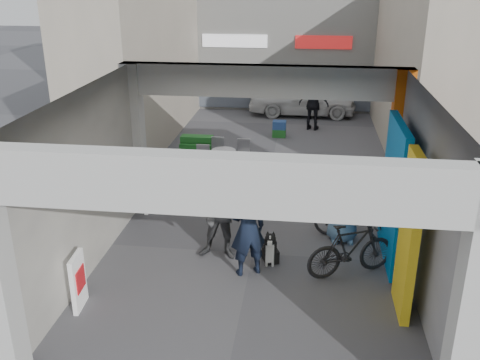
# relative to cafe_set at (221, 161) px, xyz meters

# --- Properties ---
(ground) EXTENTS (90.00, 90.00, 0.00)m
(ground) POSITION_rel_cafe_set_xyz_m (1.41, -4.72, -0.31)
(ground) COLOR #4F4F53
(ground) RESTS_ON ground
(arcade_canopy) EXTENTS (6.40, 6.45, 6.40)m
(arcade_canopy) POSITION_rel_cafe_set_xyz_m (1.95, -5.54, 1.99)
(arcade_canopy) COLOR beige
(arcade_canopy) RESTS_ON ground
(far_building) EXTENTS (18.00, 4.08, 8.00)m
(far_building) POSITION_rel_cafe_set_xyz_m (1.41, 9.28, 3.68)
(far_building) COLOR silver
(far_building) RESTS_ON ground
(plaza_bldg_left) EXTENTS (2.00, 9.00, 5.00)m
(plaza_bldg_left) POSITION_rel_cafe_set_xyz_m (-3.09, 2.78, 2.19)
(plaza_bldg_left) COLOR #B3A694
(plaza_bldg_left) RESTS_ON ground
(plaza_bldg_right) EXTENTS (2.00, 9.00, 5.00)m
(plaza_bldg_right) POSITION_rel_cafe_set_xyz_m (5.91, 2.78, 2.19)
(plaza_bldg_right) COLOR #B3A694
(plaza_bldg_right) RESTS_ON ground
(bollard_left) EXTENTS (0.09, 0.09, 0.90)m
(bollard_left) POSITION_rel_cafe_set_xyz_m (-0.15, -2.12, 0.14)
(bollard_left) COLOR gray
(bollard_left) RESTS_ON ground
(bollard_center) EXTENTS (0.09, 0.09, 0.87)m
(bollard_center) POSITION_rel_cafe_set_xyz_m (1.54, -2.40, 0.13)
(bollard_center) COLOR gray
(bollard_center) RESTS_ON ground
(bollard_right) EXTENTS (0.09, 0.09, 0.84)m
(bollard_right) POSITION_rel_cafe_set_xyz_m (3.08, -2.39, 0.11)
(bollard_right) COLOR gray
(bollard_right) RESTS_ON ground
(advert_board_near) EXTENTS (0.13, 0.55, 1.00)m
(advert_board_near) POSITION_rel_cafe_set_xyz_m (-1.34, -6.94, 0.20)
(advert_board_near) COLOR silver
(advert_board_near) RESTS_ON ground
(advert_board_far) EXTENTS (0.17, 0.56, 1.00)m
(advert_board_far) POSITION_rel_cafe_set_xyz_m (-1.34, -2.92, 0.20)
(advert_board_far) COLOR silver
(advert_board_far) RESTS_ON ground
(cafe_set) EXTENTS (1.43, 1.16, 0.87)m
(cafe_set) POSITION_rel_cafe_set_xyz_m (0.00, 0.00, 0.00)
(cafe_set) COLOR #A5A4AA
(cafe_set) RESTS_ON ground
(produce_stand) EXTENTS (1.16, 0.63, 0.76)m
(produce_stand) POSITION_rel_cafe_set_xyz_m (-0.87, 0.70, -0.00)
(produce_stand) COLOR black
(produce_stand) RESTS_ON ground
(crate_stack) EXTENTS (0.46, 0.36, 0.56)m
(crate_stack) POSITION_rel_cafe_set_xyz_m (1.46, 3.62, -0.03)
(crate_stack) COLOR #1B6020
(crate_stack) RESTS_ON ground
(border_collie) EXTENTS (0.27, 0.52, 0.72)m
(border_collie) POSITION_rel_cafe_set_xyz_m (1.79, -5.05, -0.02)
(border_collie) COLOR black
(border_collie) RESTS_ON ground
(man_with_dog) EXTENTS (0.82, 0.71, 1.90)m
(man_with_dog) POSITION_rel_cafe_set_xyz_m (1.39, -5.48, 0.64)
(man_with_dog) COLOR black
(man_with_dog) RESTS_ON ground
(man_back_turned) EXTENTS (0.97, 0.77, 1.93)m
(man_back_turned) POSITION_rel_cafe_set_xyz_m (0.80, -4.94, 0.66)
(man_back_turned) COLOR #3D3D3F
(man_back_turned) RESTS_ON ground
(man_elderly) EXTENTS (0.90, 0.63, 1.75)m
(man_elderly) POSITION_rel_cafe_set_xyz_m (3.24, -3.91, 0.57)
(man_elderly) COLOR #5680A8
(man_elderly) RESTS_ON ground
(man_crates) EXTENTS (1.18, 0.73, 1.87)m
(man_crates) POSITION_rel_cafe_set_xyz_m (2.62, 4.66, 0.63)
(man_crates) COLOR black
(man_crates) RESTS_ON ground
(bicycle_front) EXTENTS (1.87, 0.93, 0.94)m
(bicycle_front) POSITION_rel_cafe_set_xyz_m (3.52, -3.79, 0.16)
(bicycle_front) COLOR black
(bicycle_front) RESTS_ON ground
(bicycle_rear) EXTENTS (1.83, 1.21, 1.07)m
(bicycle_rear) POSITION_rel_cafe_set_xyz_m (3.31, -5.28, 0.23)
(bicycle_rear) COLOR black
(bicycle_rear) RESTS_ON ground
(white_van) EXTENTS (4.20, 1.73, 1.43)m
(white_van) POSITION_rel_cafe_set_xyz_m (2.19, 6.78, 0.41)
(white_van) COLOR silver
(white_van) RESTS_ON ground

